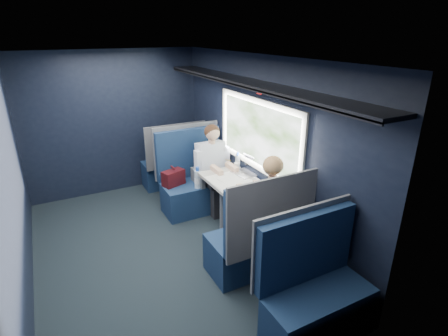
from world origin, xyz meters
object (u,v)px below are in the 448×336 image
bottle_small (238,161)px  table (233,187)px  seat_row_back (314,292)px  woman (269,203)px  seat_bay_near (194,182)px  seat_row_front (173,164)px  seat_bay_far (257,240)px  man (214,165)px  cup (237,166)px  laptop (248,169)px

bottle_small → table: bearing=-126.3°
table → seat_row_back: bearing=-95.8°
table → woman: size_ratio=0.76×
woman → bottle_small: size_ratio=5.90×
seat_bay_near → woman: 1.63m
seat_row_front → woman: (0.25, -2.50, 0.32)m
seat_row_front → bottle_small: (0.48, -1.39, 0.43)m
seat_bay_far → seat_row_back: size_ratio=1.09×
seat_bay_far → man: man is taller
seat_row_front → bottle_small: size_ratio=5.17×
table → seat_bay_far: 0.93m
seat_bay_far → cup: size_ratio=13.69×
cup → laptop: bearing=-74.7°
seat_row_front → cup: seat_row_front is taller
seat_row_front → man: 1.17m
seat_bay_far → seat_row_back: seat_bay_far is taller
seat_row_front → cup: size_ratio=12.61×
seat_bay_far → cup: seat_bay_far is taller
table → seat_row_front: (-0.18, 1.80, -0.25)m
table → seat_bay_near: 0.93m
seat_row_back → seat_bay_far: bearing=90.0°
seat_row_front → seat_row_back: same height
seat_row_front → man: bearing=-77.2°
seat_bay_far → woman: woman is taller
bottle_small → seat_bay_near: bearing=136.4°
woman → bottle_small: 1.14m
woman → table: bearing=95.5°
seat_bay_far → woman: size_ratio=0.95×
table → seat_row_front: size_ratio=0.86×
seat_bay_far → cup: bearing=70.4°
table → seat_row_back: 1.82m
seat_bay_far → man: 1.62m
seat_row_back → laptop: seat_row_back is taller
woman → seat_row_back: bearing=-102.9°
bottle_small → man: bearing=128.0°
bottle_small → woman: bearing=-101.7°
table → bottle_small: 0.53m
seat_bay_far → seat_row_back: bearing=-90.0°
seat_bay_far → seat_row_front: seat_bay_far is taller
man → woman: 1.41m
seat_bay_far → man: size_ratio=0.95×
seat_row_back → woman: woman is taller
seat_bay_near → seat_row_front: (0.01, 0.92, -0.01)m
seat_row_back → bottle_small: size_ratio=5.17×
woman → laptop: 0.89m
table → bottle_small: bottle_small is taller
seat_row_front → seat_row_back: (0.00, -3.59, 0.00)m
laptop → bottle_small: 0.26m
man → cup: man is taller
seat_row_front → bottle_small: seat_row_front is taller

